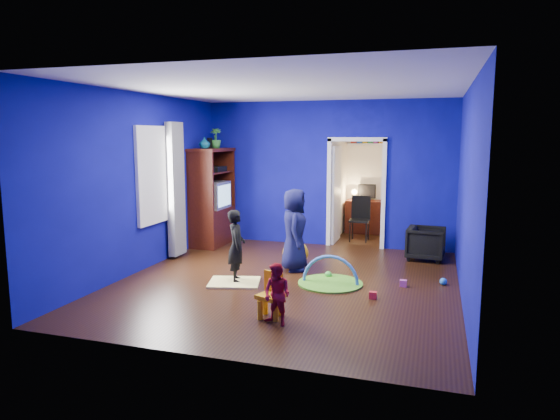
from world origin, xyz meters
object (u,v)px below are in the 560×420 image
(crt_tv, at_px, (214,195))
(folding_chair, at_px, (359,220))
(hopper_ball, at_px, (295,253))
(kid_chair, at_px, (270,298))
(vase, at_px, (204,143))
(tv_armoire, at_px, (212,197))
(child_black, at_px, (236,246))
(study_desk, at_px, (366,217))
(play_mat, at_px, (330,283))
(child_navy, at_px, (294,230))
(armchair, at_px, (426,243))
(toddler_red, at_px, (277,294))

(crt_tv, height_order, folding_chair, crt_tv)
(hopper_ball, relative_size, kid_chair, 0.89)
(vase, relative_size, tv_armoire, 0.11)
(child_black, relative_size, study_desk, 1.26)
(kid_chair, distance_m, folding_chair, 4.83)
(play_mat, height_order, study_desk, study_desk)
(study_desk, bearing_deg, folding_chair, -90.00)
(hopper_ball, bearing_deg, tv_armoire, 150.78)
(folding_chair, bearing_deg, crt_tv, -156.63)
(child_black, distance_m, child_navy, 1.12)
(child_navy, distance_m, kid_chair, 2.26)
(tv_armoire, height_order, crt_tv, tv_armoire)
(tv_armoire, xyz_separation_m, kid_chair, (2.45, -3.61, -0.73))
(folding_chair, bearing_deg, armchair, -41.66)
(armchair, bearing_deg, crt_tv, 94.55)
(crt_tv, bearing_deg, study_desk, 37.86)
(hopper_ball, bearing_deg, vase, 157.44)
(play_mat, xyz_separation_m, study_desk, (-0.05, 4.18, 0.36))
(crt_tv, relative_size, study_desk, 0.80)
(toddler_red, height_order, tv_armoire, tv_armoire)
(child_black, xyz_separation_m, folding_chair, (1.34, 3.52, -0.10))
(armchair, bearing_deg, vase, 98.64)
(toddler_red, bearing_deg, kid_chair, 146.73)
(vase, bearing_deg, child_navy, -27.60)
(child_navy, height_order, crt_tv, child_navy)
(child_black, relative_size, crt_tv, 1.59)
(armchair, height_order, kid_chair, armchair)
(study_desk, bearing_deg, armchair, -57.75)
(play_mat, bearing_deg, toddler_red, -98.54)
(folding_chair, bearing_deg, vase, -151.97)
(child_navy, xyz_separation_m, play_mat, (0.73, -0.61, -0.67))
(child_navy, xyz_separation_m, folding_chair, (0.68, 2.62, -0.22))
(kid_chair, bearing_deg, folding_chair, 105.35)
(toddler_red, distance_m, folding_chair, 5.01)
(folding_chair, bearing_deg, child_black, -110.90)
(armchair, bearing_deg, kid_chair, 158.89)
(child_navy, bearing_deg, tv_armoire, 41.59)
(toddler_red, height_order, folding_chair, folding_chair)
(child_navy, height_order, tv_armoire, tv_armoire)
(crt_tv, bearing_deg, armchair, -0.37)
(tv_armoire, distance_m, folding_chair, 3.11)
(armchair, xyz_separation_m, play_mat, (-1.33, -2.00, -0.29))
(vase, distance_m, kid_chair, 4.50)
(child_navy, xyz_separation_m, vase, (-2.14, 1.12, 1.39))
(child_navy, xyz_separation_m, study_desk, (0.68, 3.58, -0.30))
(child_navy, bearing_deg, toddler_red, 176.18)
(child_black, relative_size, tv_armoire, 0.57)
(toddler_red, relative_size, vase, 3.33)
(child_black, distance_m, toddler_red, 1.88)
(kid_chair, bearing_deg, armchair, 83.70)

